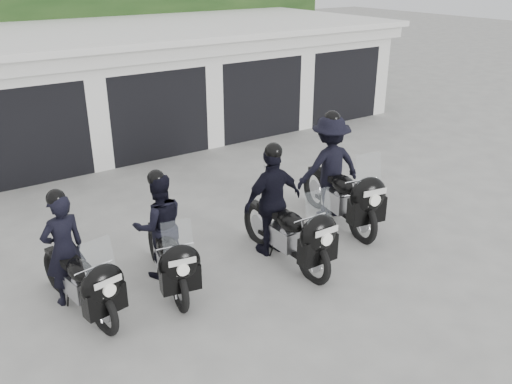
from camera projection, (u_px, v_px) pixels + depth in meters
ground at (295, 242)px, 9.70m from camera, size 80.00×80.00×0.00m
garage_block at (120, 85)px, 15.26m from camera, size 16.40×6.80×2.96m
background_vegetation at (73, 20)px, 18.61m from camera, size 20.00×3.90×5.80m
police_bike_a at (75, 265)px, 7.55m from camera, size 0.85×2.09×1.83m
police_bike_b at (163, 236)px, 8.25m from camera, size 0.99×2.09×1.83m
police_bike_c at (280, 210)px, 8.89m from camera, size 1.11×2.33×2.03m
police_bike_d at (335, 174)px, 10.23m from camera, size 1.40×2.47×2.17m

